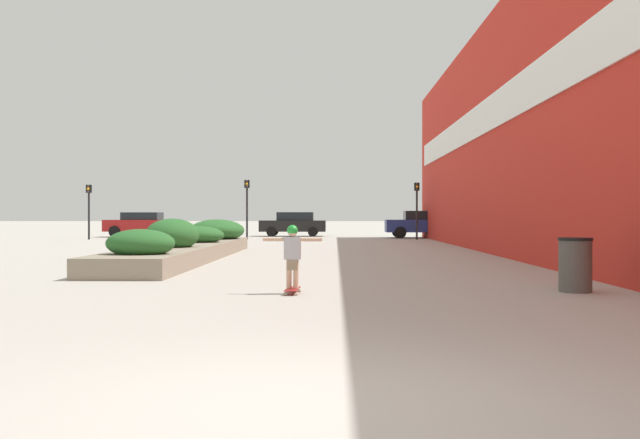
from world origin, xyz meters
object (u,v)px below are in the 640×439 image
Objects in this scene: car_leftmost at (422,224)px; car_center_right at (293,224)px; traffic_light_far_left at (89,202)px; skateboard at (292,290)px; trash_bin at (575,265)px; traffic_light_right at (417,200)px; car_rightmost at (553,224)px; car_center_left at (140,224)px; traffic_light_left at (247,199)px; skateboarder at (292,250)px.

car_leftmost is 8.47m from car_center_right.
car_center_right is at bearing 30.39° from traffic_light_far_left.
trash_bin reaches higher than skateboard.
traffic_light_far_left reaches higher than car_center_right.
traffic_light_right is (0.27, 26.83, 1.69)m from trash_bin.
car_rightmost is 10.43m from traffic_light_right.
car_center_left is at bearing 85.26° from car_leftmost.
traffic_light_right reaches higher than car_leftmost.
skateboard is at bearing -160.22° from car_center_left.
traffic_light_right is at bearing -0.82° from traffic_light_left.
traffic_light_left is at bearing 3.18° from traffic_light_far_left.
traffic_light_far_left is at bearing 118.72° from skateboard.
traffic_light_far_left is (-27.26, -5.38, 1.28)m from car_rightmost.
traffic_light_left is at bearing 101.70° from skateboarder.
car_leftmost is 3.25m from traffic_light_right.
car_center_right reaches higher than skateboarder.
trash_bin is at bearing -71.16° from traffic_light_left.
car_center_left is at bearing -88.43° from car_rightmost.
car_rightmost is 1.25× the size of traffic_light_right.
car_leftmost reaches higher than car_center_right.
skateboard is at bearing 94.80° from skateboarder.
car_leftmost is at bearing 9.77° from traffic_light_far_left.
car_center_left is 1.04× the size of car_rightmost.
trash_bin is 35.20m from car_center_left.
car_leftmost is 19.17m from traffic_light_far_left.
car_rightmost reaches higher than skateboarder.
traffic_light_far_left reaches higher than skateboarder.
car_center_left is (-11.34, 31.53, 0.75)m from skateboard.
car_rightmost is at bearing -93.79° from car_center_right.
traffic_light_right is (-9.03, -5.03, 1.35)m from car_rightmost.
car_center_left is at bearing 117.71° from trash_bin.
car_rightmost is at bearing 73.73° from trash_bin.
traffic_light_far_left is (-18.85, -3.25, 1.26)m from car_leftmost.
trash_bin is at bearing 7.18° from skateboarder.
car_center_right is at bearing 96.30° from skateboard.
car_center_left is 9.59m from car_center_right.
skateboard is 0.69m from skateboarder.
skateboarder reaches higher than skateboard.
car_leftmost is 1.27× the size of traffic_light_left.
car_rightmost is at bearing 69.04° from skateboard.
car_leftmost is 17.32m from car_center_left.
traffic_light_left is 8.77m from traffic_light_far_left.
skateboarder is 0.26× the size of car_center_right.
skateboard is at bearing -64.29° from traffic_light_far_left.
skateboard is at bearing -175.83° from trash_bin.
skateboarder reaches higher than trash_bin.
traffic_light_left is at bearing 159.26° from car_center_right.
car_center_right is 1.06× the size of car_rightmost.
traffic_light_left reaches higher than traffic_light_far_left.
traffic_light_right reaches higher than traffic_light_far_left.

